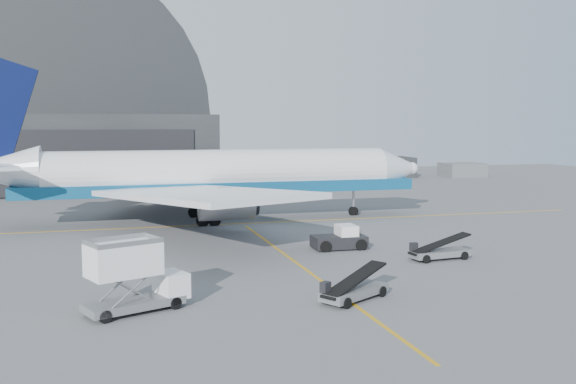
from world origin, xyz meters
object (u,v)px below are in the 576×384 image
object	(u,v)px
pushback_tug	(340,240)
belt_loader_a	(353,290)
airliner	(203,175)
belt_loader_b	(439,252)
catering_truck	(132,277)

from	to	relation	value
pushback_tug	belt_loader_a	size ratio (longest dim) A/B	0.90
airliner	belt_loader_b	distance (m)	29.14
pushback_tug	belt_loader_a	xyz separation A→B (m)	(-4.88, -15.33, -0.17)
airliner	catering_truck	bearing A→B (deg)	-104.87
belt_loader_b	airliner	bearing A→B (deg)	114.61
airliner	belt_loader_b	size ratio (longest dim) A/B	9.81
airliner	pushback_tug	size ratio (longest dim) A/B	11.43
belt_loader_a	belt_loader_b	distance (m)	14.02
airliner	catering_truck	xyz separation A→B (m)	(-8.70, -32.76, -3.01)
airliner	belt_loader_b	world-z (taller)	airliner
airliner	belt_loader_a	distance (m)	34.34
catering_truck	belt_loader_b	xyz separation A→B (m)	(23.46, 8.03, -1.41)
belt_loader_b	pushback_tug	bearing A→B (deg)	126.70
airliner	belt_loader_b	bearing A→B (deg)	-59.18
airliner	pushback_tug	xyz separation A→B (m)	(8.94, -18.48, -4.25)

